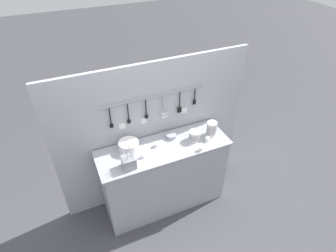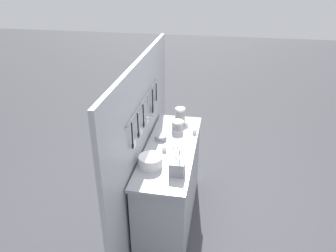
{
  "view_description": "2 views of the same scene",
  "coord_description": "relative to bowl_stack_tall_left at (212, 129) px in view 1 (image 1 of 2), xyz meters",
  "views": [
    {
      "loc": [
        -0.89,
        -2.15,
        2.96
      ],
      "look_at": [
        0.05,
        -0.01,
        1.2
      ],
      "focal_mm": 30.0,
      "sensor_mm": 36.0,
      "label": 1
    },
    {
      "loc": [
        -2.79,
        -0.47,
        2.6
      ],
      "look_at": [
        0.06,
        0.03,
        1.13
      ],
      "focal_mm": 35.0,
      "sensor_mm": 36.0,
      "label": 2
    }
  ],
  "objects": [
    {
      "name": "cutlery_caddy",
      "position": [
        -1.03,
        -0.12,
        -0.02
      ],
      "size": [
        0.13,
        0.13,
        0.28
      ],
      "color": "#93969E",
      "rests_on": "counter"
    },
    {
      "name": "bowl_stack_tall_left",
      "position": [
        0.0,
        0.0,
        0.0
      ],
      "size": [
        0.11,
        0.11,
        0.17
      ],
      "color": "white",
      "rests_on": "counter"
    },
    {
      "name": "plate_stack",
      "position": [
        -0.95,
        0.14,
        -0.04
      ],
      "size": [
        0.22,
        0.22,
        0.1
      ],
      "color": "white",
      "rests_on": "counter"
    },
    {
      "name": "bowl_stack_nested_right",
      "position": [
        -0.22,
        -0.0,
        -0.03
      ],
      "size": [
        0.13,
        0.13,
        0.12
      ],
      "color": "white",
      "rests_on": "counter"
    },
    {
      "name": "counter",
      "position": [
        -0.59,
        0.02,
        -0.55
      ],
      "size": [
        1.49,
        0.5,
        0.92
      ],
      "color": "#9EA0A8",
      "rests_on": "ground"
    },
    {
      "name": "cup_front_left",
      "position": [
        -0.1,
        -0.08,
        -0.06
      ],
      "size": [
        0.04,
        0.04,
        0.05
      ],
      "color": "white",
      "rests_on": "counter"
    },
    {
      "name": "cup_beside_plates",
      "position": [
        -0.85,
        -0.05,
        -0.06
      ],
      "size": [
        0.04,
        0.04,
        0.05
      ],
      "color": "white",
      "rests_on": "counter"
    },
    {
      "name": "ground_plane",
      "position": [
        -0.59,
        0.02,
        -1.01
      ],
      "size": [
        20.0,
        20.0,
        0.0
      ],
      "primitive_type": "plane",
      "color": "#424247"
    },
    {
      "name": "back_wall",
      "position": [
        -0.59,
        0.3,
        -0.1
      ],
      "size": [
        2.29,
        0.11,
        1.81
      ],
      "color": "#A8AAB2",
      "rests_on": "ground"
    },
    {
      "name": "cup_back_left",
      "position": [
        -0.66,
        0.06,
        -0.06
      ],
      "size": [
        0.04,
        0.04,
        0.05
      ],
      "color": "white",
      "rests_on": "counter"
    },
    {
      "name": "steel_mixing_bowl",
      "position": [
        -0.45,
        0.14,
        -0.06
      ],
      "size": [
        0.12,
        0.12,
        0.04
      ],
      "color": "#93969E",
      "rests_on": "counter"
    },
    {
      "name": "cup_edge_near",
      "position": [
        -0.25,
        -0.19,
        -0.06
      ],
      "size": [
        0.04,
        0.04,
        0.05
      ],
      "color": "white",
      "rests_on": "counter"
    }
  ]
}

